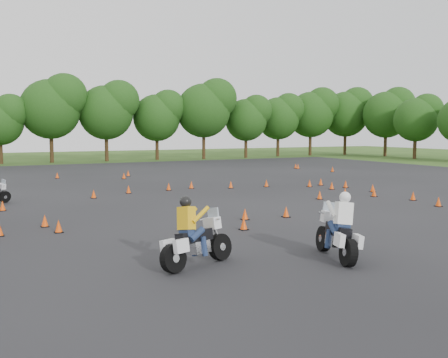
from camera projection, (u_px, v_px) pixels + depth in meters
The scene contains 6 objects.
ground at pixel (264, 214), 22.19m from camera, with size 140.00×140.00×0.00m, color #2D5119.
asphalt_pad at pixel (208, 197), 27.53m from camera, with size 62.00×62.00×0.00m, color black.
treeline at pixel (134, 121), 54.98m from camera, with size 87.04×32.63×10.69m.
traffic_cones at pixel (214, 193), 27.48m from camera, with size 36.58×31.87×0.45m.
rider_yellow at pixel (199, 232), 13.49m from camera, with size 2.52×0.77×1.94m, color gold, non-canonical shape.
rider_white at pixel (334, 225), 14.36m from camera, with size 2.55×0.78×1.97m, color white, non-canonical shape.
Camera 1 is at (-11.48, -18.78, 3.72)m, focal length 40.00 mm.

